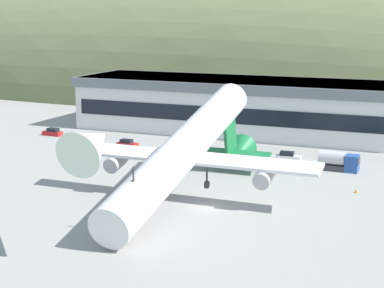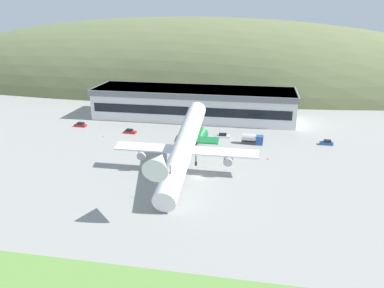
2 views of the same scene
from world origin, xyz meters
name	(u,v)px [view 2 (image 2 of 2)]	position (x,y,z in m)	size (l,w,h in m)	color
ground_plane	(198,176)	(0.00, 0.00, 0.00)	(436.09, 436.09, 0.00)	gray
hill_backdrop	(186,89)	(-25.09, 110.57, 0.00)	(325.91, 74.38, 74.12)	#667047
terminal_building	(194,102)	(-10.82, 54.05, 6.56)	(77.19, 21.13, 11.59)	silver
cargo_airplane	(184,147)	(-3.75, 1.25, 7.14)	(37.06, 53.40, 16.89)	silver
service_car_0	(223,136)	(3.08, 31.54, 0.65)	(4.59, 2.15, 1.57)	silver
service_car_1	(81,125)	(-49.01, 35.08, 0.67)	(4.41, 1.96, 1.62)	#B21E1E
service_car_2	(130,132)	(-28.82, 30.91, 0.60)	(4.26, 2.04, 1.46)	#B21E1E
service_car_3	(327,143)	(35.57, 30.77, 0.66)	(3.95, 1.68, 1.60)	#264C99
fuel_truck	(252,139)	(12.61, 27.44, 1.56)	(6.74, 2.58, 3.25)	#264C99
traffic_cone_0	(268,158)	(17.45, 14.99, 0.28)	(0.52, 0.52, 0.58)	orange
traffic_cone_1	(103,136)	(-36.23, 25.37, 0.28)	(0.52, 0.52, 0.58)	orange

